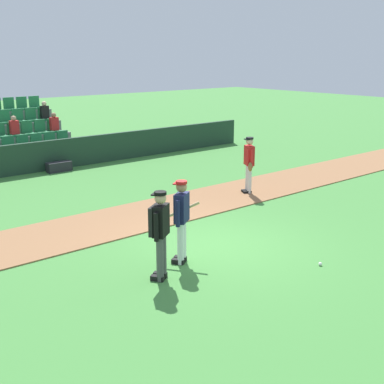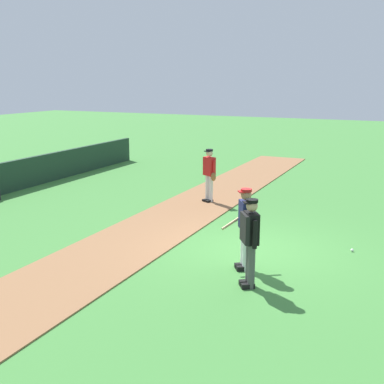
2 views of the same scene
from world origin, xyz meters
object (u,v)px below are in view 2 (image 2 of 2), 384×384
batter_navy_jersey (245,226)px  baseball (352,250)px  runner_red_jersey (209,174)px  umpire_home_plate (250,238)px

batter_navy_jersey → baseball: 3.01m
batter_navy_jersey → runner_red_jersey: (4.99, 2.94, -0.01)m
umpire_home_plate → runner_red_jersey: same height
batter_navy_jersey → runner_red_jersey: bearing=30.5°
baseball → umpire_home_plate: bearing=151.6°
runner_red_jersey → umpire_home_plate: bearing=-150.3°
batter_navy_jersey → umpire_home_plate: (-0.82, -0.38, 0.03)m
batter_navy_jersey → umpire_home_plate: bearing=-155.2°
umpire_home_plate → runner_red_jersey: size_ratio=1.00×
umpire_home_plate → baseball: (2.91, -1.57, -0.96)m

